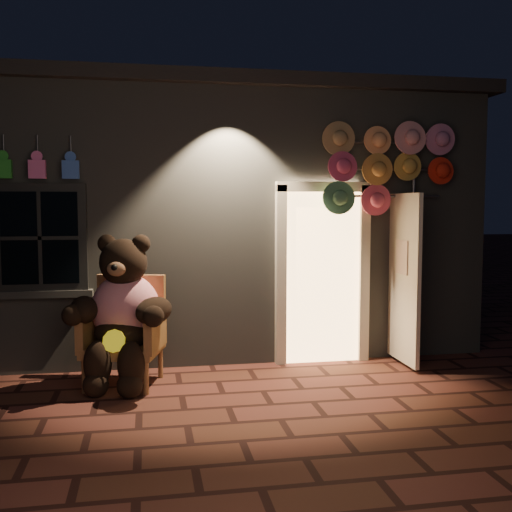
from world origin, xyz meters
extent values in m
plane|color=#5B2922|center=(0.00, 0.00, 0.00)|extent=(60.00, 60.00, 0.00)
cube|color=slate|center=(0.00, 4.00, 1.65)|extent=(7.00, 5.00, 3.30)
cube|color=black|center=(0.00, 4.00, 3.38)|extent=(7.30, 5.30, 0.16)
cube|color=black|center=(-1.90, 1.46, 1.55)|extent=(1.00, 0.10, 1.20)
cube|color=black|center=(-1.90, 1.43, 1.55)|extent=(0.82, 0.06, 1.02)
cube|color=slate|center=(-1.90, 1.46, 0.92)|extent=(1.10, 0.14, 0.08)
cube|color=#FFBF72|center=(1.35, 1.48, 1.05)|extent=(0.92, 0.10, 2.10)
cube|color=beige|center=(0.83, 1.44, 1.05)|extent=(0.12, 0.12, 2.20)
cube|color=beige|center=(1.87, 1.44, 1.05)|extent=(0.12, 0.12, 2.20)
cube|color=beige|center=(1.35, 1.44, 2.13)|extent=(1.16, 0.12, 0.12)
cube|color=beige|center=(2.25, 1.10, 1.05)|extent=(0.05, 0.80, 2.00)
cube|color=#258726|center=(-2.25, 1.38, 2.30)|extent=(0.18, 0.07, 0.20)
cylinder|color=#59595E|center=(-2.25, 1.44, 2.55)|extent=(0.02, 0.02, 0.25)
cube|color=#E45DA2|center=(-1.90, 1.38, 2.30)|extent=(0.18, 0.07, 0.20)
cylinder|color=#59595E|center=(-1.90, 1.44, 2.55)|extent=(0.02, 0.02, 0.25)
cube|color=#3358B3|center=(-1.55, 1.38, 2.30)|extent=(0.18, 0.07, 0.20)
cylinder|color=#59595E|center=(-1.55, 1.44, 2.55)|extent=(0.02, 0.02, 0.25)
cube|color=#9C5F3C|center=(-1.00, 0.89, 0.40)|extent=(0.91, 0.87, 0.11)
cube|color=#9C5F3C|center=(-0.92, 1.20, 0.77)|extent=(0.75, 0.28, 0.75)
cube|color=#9C5F3C|center=(-1.35, 0.97, 0.61)|extent=(0.25, 0.64, 0.43)
cube|color=#9C5F3C|center=(-0.66, 0.78, 0.61)|extent=(0.25, 0.64, 0.43)
cylinder|color=#9C5F3C|center=(-1.39, 0.69, 0.17)|extent=(0.05, 0.05, 0.34)
cylinder|color=#9C5F3C|center=(-0.77, 0.52, 0.17)|extent=(0.05, 0.05, 0.34)
cylinder|color=#9C5F3C|center=(-1.23, 1.27, 0.17)|extent=(0.05, 0.05, 0.34)
cylinder|color=#9C5F3C|center=(-0.61, 1.10, 0.17)|extent=(0.05, 0.05, 0.34)
ellipsoid|color=red|center=(-0.97, 0.94, 0.81)|extent=(0.86, 0.76, 0.77)
ellipsoid|color=black|center=(-0.99, 0.86, 0.58)|extent=(0.72, 0.65, 0.36)
sphere|color=black|center=(-0.99, 0.89, 1.31)|extent=(0.61, 0.61, 0.50)
sphere|color=black|center=(-1.15, 0.97, 1.51)|extent=(0.19, 0.19, 0.19)
sphere|color=black|center=(-0.80, 0.88, 1.51)|extent=(0.19, 0.19, 0.19)
ellipsoid|color=brown|center=(-1.05, 0.67, 1.27)|extent=(0.22, 0.18, 0.16)
ellipsoid|color=black|center=(-1.39, 0.81, 0.84)|extent=(0.32, 0.53, 0.28)
ellipsoid|color=black|center=(-0.68, 0.62, 0.84)|extent=(0.52, 0.58, 0.28)
ellipsoid|color=black|center=(-1.25, 0.59, 0.32)|extent=(0.28, 0.28, 0.48)
ellipsoid|color=black|center=(-0.91, 0.50, 0.32)|extent=(0.28, 0.28, 0.48)
sphere|color=black|center=(-1.26, 0.53, 0.13)|extent=(0.26, 0.26, 0.26)
sphere|color=black|center=(-0.93, 0.44, 0.13)|extent=(0.26, 0.26, 0.26)
cylinder|color=yellow|center=(-1.08, 0.55, 0.56)|extent=(0.25, 0.15, 0.23)
cylinder|color=#59595E|center=(2.48, 1.38, 1.44)|extent=(0.04, 0.04, 2.87)
cylinder|color=#59595E|center=(2.16, 1.36, 2.66)|extent=(1.28, 0.03, 0.03)
cylinder|color=#59595E|center=(2.16, 1.36, 2.34)|extent=(1.28, 0.03, 0.03)
cylinder|color=#59595E|center=(2.16, 1.36, 2.02)|extent=(1.28, 0.03, 0.03)
cylinder|color=#9D7A51|center=(1.50, 1.30, 2.71)|extent=(0.36, 0.11, 0.36)
cylinder|color=#FFA569|center=(1.93, 1.27, 2.71)|extent=(0.36, 0.11, 0.36)
cylinder|color=pink|center=(2.35, 1.24, 2.71)|extent=(0.36, 0.11, 0.36)
cylinder|color=#CC75A5|center=(2.78, 1.30, 2.71)|extent=(0.36, 0.11, 0.36)
cylinder|color=#CD4270|center=(1.50, 1.27, 2.34)|extent=(0.36, 0.11, 0.36)
cylinder|color=#C5883F|center=(1.93, 1.24, 2.34)|extent=(0.36, 0.11, 0.36)
cylinder|color=gold|center=(2.35, 1.30, 2.34)|extent=(0.36, 0.11, 0.36)
cylinder|color=red|center=(2.78, 1.27, 2.34)|extent=(0.36, 0.11, 0.36)
cylinder|color=#529164|center=(1.50, 1.24, 1.97)|extent=(0.36, 0.11, 0.36)
cylinder|color=#E55071|center=(1.93, 1.30, 1.97)|extent=(0.36, 0.11, 0.36)
camera|label=1|loc=(-0.74, -5.49, 1.92)|focal=42.00mm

